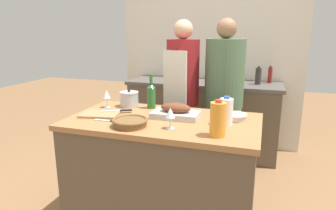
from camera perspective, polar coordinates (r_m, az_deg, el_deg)
The scene contains 19 objects.
kitchen_island at distance 2.41m, azimuth -0.90°, elevation -12.54°, with size 1.43×0.80×0.87m.
back_counter at distance 3.81m, azimuth 6.66°, elevation -2.22°, with size 1.86×0.60×0.90m.
back_wall at distance 4.00m, azimuth 8.02°, elevation 10.55°, with size 2.36×0.10×2.55m.
roasting_pan at distance 2.28m, azimuth 1.46°, elevation -1.32°, with size 0.36×0.22×0.11m.
wicker_basket at distance 2.10m, azimuth -7.26°, elevation -3.23°, with size 0.25×0.25×0.06m.
cutting_board at distance 2.40m, azimuth -12.83°, elevation -1.75°, with size 0.32×0.25×0.02m.
stock_pot at distance 2.63m, azimuth -7.39°, elevation 1.13°, with size 0.16×0.16×0.15m.
mixing_bowl at distance 2.28m, azimuth 12.72°, elevation -2.12°, with size 0.17×0.17×0.05m.
juice_jug at distance 1.89m, azimuth 9.48°, elevation -2.71°, with size 0.10×0.10×0.24m.
milk_jug at distance 2.13m, azimuth 11.01°, elevation -1.24°, with size 0.09×0.09×0.21m.
wine_bottle_green at distance 2.54m, azimuth -3.21°, elevation 1.90°, with size 0.07×0.07×0.29m.
wine_glass_left at distance 2.01m, azimuth 0.44°, elevation -1.62°, with size 0.07×0.07×0.15m.
wine_glass_right at distance 2.61m, azimuth -11.62°, elevation 1.92°, with size 0.07×0.07×0.15m.
knife_chef at distance 2.44m, azimuth -9.63°, elevation -1.06°, with size 0.24×0.15×0.01m.
knife_paring at distance 2.25m, azimuth -11.30°, elevation -2.95°, with size 0.20×0.04×0.01m.
condiment_bottle_tall at distance 3.64m, azimuth 16.80°, elevation 5.31°, with size 0.07×0.07×0.21m.
condiment_bottle_short at distance 3.78m, azimuth 18.85°, elevation 5.43°, with size 0.05×0.05×0.20m.
person_cook_aproned at distance 3.03m, azimuth 2.75°, elevation 2.31°, with size 0.32×0.35×1.62m.
person_cook_guest at distance 2.98m, azimuth 10.55°, elevation 1.79°, with size 0.38×0.38×1.63m.
Camera 1 is at (0.70, -2.04, 1.52)m, focal length 32.00 mm.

